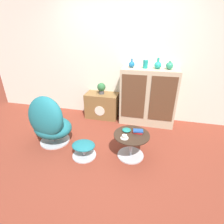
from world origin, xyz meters
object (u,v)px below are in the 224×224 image
Objects in this scene: bowl at (126,130)px; book_stack at (138,131)px; egg_chair at (49,123)px; teacup at (125,137)px; vase_rightmost at (170,66)px; vase_inner_left at (145,64)px; sideboard at (148,97)px; coffee_table at (131,143)px; vase_inner_right at (158,65)px; vase_leftmost at (132,64)px; tv_console at (102,105)px; potted_plant at (101,88)px; ottoman at (84,148)px.

book_stack is at bearing -3.49° from bowl.
teacup is (1.34, -0.14, 0.01)m from egg_chair.
vase_inner_left is at bearing 180.00° from vase_rightmost.
vase_inner_left is 0.94× the size of book_stack.
sideboard is 7.82× the size of vase_rightmost.
vase_inner_left is at bearing 87.03° from coffee_table.
vase_inner_right is 1.46× the size of bowl.
egg_chair is 5.99× the size of vase_inner_left.
coffee_table is 1.59m from vase_leftmost.
tv_console is 5.16× the size of bowl.
coffee_table is 1.57m from potted_plant.
coffee_table is (0.84, -1.24, -0.04)m from tv_console.
egg_chair is 5.49× the size of vase_leftmost.
coffee_table is (1.43, -0.02, -0.18)m from egg_chair.
sideboard is 1.63× the size of tv_console.
vase_inner_left reaches higher than tv_console.
bowl is (0.11, -1.13, -0.82)m from vase_leftmost.
egg_chair is at bearing -145.26° from vase_inner_right.
potted_plant is at bearing 128.83° from book_stack.
sideboard is 2.11× the size of coffee_table.
vase_inner_left is 1.04× the size of vase_rightmost.
book_stack is (0.18, 0.20, 0.00)m from teacup.
egg_chair is 5.63× the size of book_stack.
ottoman is 2.06m from vase_inner_right.
teacup is at bearing -61.10° from tv_console.
sideboard is at bearing -1.40° from potted_plant.
vase_leftmost is (-0.37, 0.00, 0.66)m from sideboard.
ottoman is at bearing -85.93° from tv_console.
egg_chair is at bearing 174.06° from teacup.
coffee_table reaches higher than ottoman.
coffee_table is 1.59m from vase_inner_left.
vase_inner_right is (0.30, 1.22, 1.01)m from coffee_table.
teacup is at bearing -5.94° from egg_chair.
vase_inner_left reaches higher than sideboard.
bowl is at bearing -97.96° from vase_inner_left.
vase_inner_right is 1.69× the size of teacup.
potted_plant is at bearing 179.12° from vase_rightmost.
vase_inner_left is (1.50, 1.20, 0.84)m from egg_chair.
tv_console is 1.50m from book_stack.
sideboard is at bearing -2.07° from vase_inner_left.
vase_rightmost is at bearing 0.00° from vase_inner_right.
tv_console is at bearing 118.90° from teacup.
vase_leftmost is at bearing 180.00° from vase_inner_left.
vase_inner_right is at bearing 53.31° from ottoman.
vase_inner_right reaches higher than teacup.
teacup is (-0.39, -1.34, -0.82)m from vase_inner_right.
vase_rightmost reaches higher than tv_console.
ottoman is at bearing -119.99° from vase_inner_left.
vase_leftmost is 1.43m from book_stack.
vase_inner_left is 1.41m from bowl.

